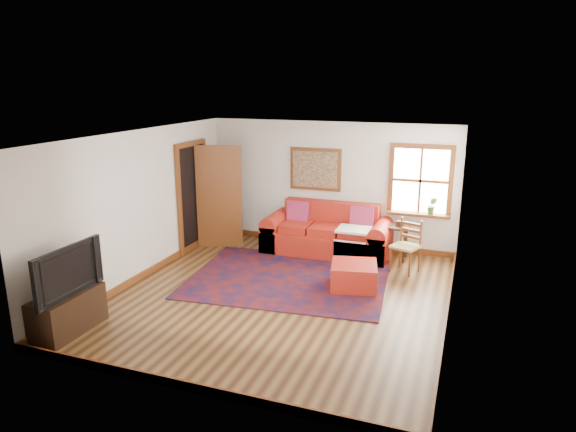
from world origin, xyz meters
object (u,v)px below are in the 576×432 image
at_px(red_leather_sofa, 327,237).
at_px(media_cabinet, 68,312).
at_px(red_ottoman, 354,276).
at_px(side_table, 394,232).
at_px(ladder_back_chair, 407,244).

distance_m(red_leather_sofa, media_cabinet, 4.96).
xyz_separation_m(red_ottoman, media_cabinet, (-3.25, -2.78, 0.07)).
bearing_deg(red_leather_sofa, side_table, 2.38).
xyz_separation_m(red_ottoman, ladder_back_chair, (0.69, 1.07, 0.30)).
bearing_deg(red_leather_sofa, red_ottoman, -60.63).
xyz_separation_m(red_leather_sofa, ladder_back_chair, (1.59, -0.51, 0.19)).
distance_m(red_leather_sofa, ladder_back_chair, 1.68).
relative_size(red_ottoman, ladder_back_chair, 0.78).
bearing_deg(media_cabinet, ladder_back_chair, 44.29).
distance_m(ladder_back_chair, media_cabinet, 5.51).
xyz_separation_m(side_table, ladder_back_chair, (0.32, -0.57, -0.03)).
distance_m(red_ottoman, media_cabinet, 4.27).
bearing_deg(red_leather_sofa, ladder_back_chair, -17.98).
distance_m(red_ottoman, side_table, 1.71).
bearing_deg(media_cabinet, red_leather_sofa, 61.61).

